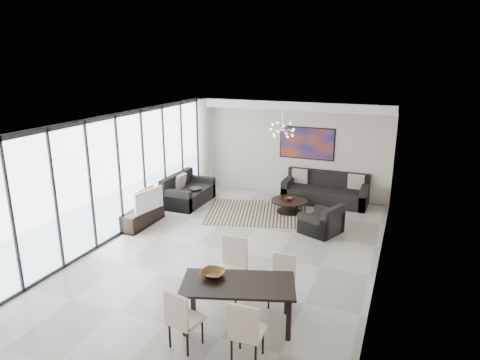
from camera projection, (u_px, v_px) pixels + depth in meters
The scene contains 20 objects.
room_shell at pixel (255, 192), 8.89m from camera, with size 6.00×9.00×2.90m.
window_wall at pixel (122, 175), 10.07m from camera, with size 0.37×8.95×2.90m.
soffit at pixel (290, 106), 12.52m from camera, with size 5.98×0.40×0.26m, color white.
painting at pixel (307, 143), 12.80m from camera, with size 1.68×0.04×0.98m, color #AB3817.
chandelier at pixel (282, 130), 10.92m from camera, with size 0.66×0.66×0.71m.
rug at pixel (257, 213), 11.80m from camera, with size 2.69×2.07×0.01m, color black.
coffee_table at pixel (289, 205), 11.81m from camera, with size 1.00×1.00×0.35m.
bowl_coffee at pixel (288, 199), 11.76m from camera, with size 0.23×0.23×0.07m, color brown.
sofa_main at pixel (325, 193), 12.57m from camera, with size 2.43×0.99×0.88m.
loveseat at pixel (187, 193), 12.53m from camera, with size 0.96×1.70×0.85m.
armchair at pixel (322, 223), 10.39m from camera, with size 1.08×1.10×0.72m.
side_table at pixel (195, 194), 12.37m from camera, with size 0.36×0.36×0.50m.
tv_console at pixel (143, 217), 10.89m from camera, with size 0.40×1.42×0.44m, color black.
television at pixel (146, 200), 10.65m from camera, with size 0.95×0.12×0.55m, color gray.
dining_table at pixel (238, 288), 6.71m from camera, with size 1.96×1.39×0.74m.
dining_chair_sw at pixel (181, 316), 6.17m from camera, with size 0.52×0.52×0.95m.
dining_chair_se at pixel (245, 329), 5.86m from camera, with size 0.47×0.47×0.98m.
dining_chair_nw at pixel (233, 262), 7.66m from camera, with size 0.50×0.50×1.06m.
dining_chair_ne at pixel (283, 277), 7.34m from camera, with size 0.42×0.42×0.90m.
bowl_dining at pixel (213, 274), 6.88m from camera, with size 0.38×0.38×0.09m, color brown.
Camera 1 is at (3.33, -7.98, 4.15)m, focal length 32.00 mm.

